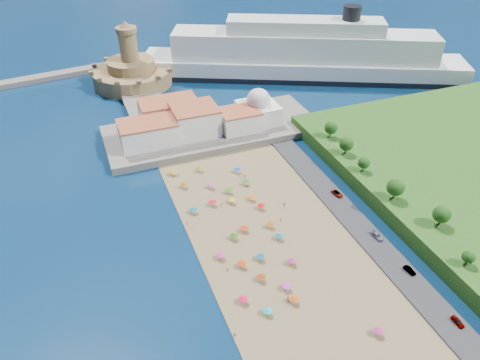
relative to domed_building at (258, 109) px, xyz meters
name	(u,v)px	position (x,y,z in m)	size (l,w,h in m)	color
ground	(257,248)	(-30.00, -71.00, -8.97)	(700.00, 700.00, 0.00)	#071938
terrace	(213,130)	(-20.00, 2.00, -7.47)	(90.00, 36.00, 3.00)	#59544C
jetty	(145,105)	(-42.00, 37.00, -7.77)	(18.00, 70.00, 2.40)	#59544C
waterfront_buildings	(182,121)	(-33.05, 2.64, -1.10)	(57.00, 29.00, 11.00)	silver
domed_building	(258,109)	(0.00, 0.00, 0.00)	(16.00, 16.00, 15.00)	silver
fortress	(132,72)	(-42.00, 67.00, -2.29)	(40.00, 40.00, 32.40)	olive
cruise_ship	(303,57)	(44.42, 44.69, 2.07)	(165.25, 94.71, 37.28)	black
beach_parasols	(263,262)	(-31.54, -79.04, -6.83)	(32.17, 117.12, 2.20)	gray
beachgoers	(256,253)	(-31.69, -73.92, -7.85)	(35.07, 102.11, 1.89)	tan
parked_cars	(381,240)	(6.00, -82.69, -7.62)	(2.81, 62.67, 1.34)	gray
hillside_trees	(407,195)	(18.80, -75.32, 0.99)	(11.09, 107.15, 7.32)	#382314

